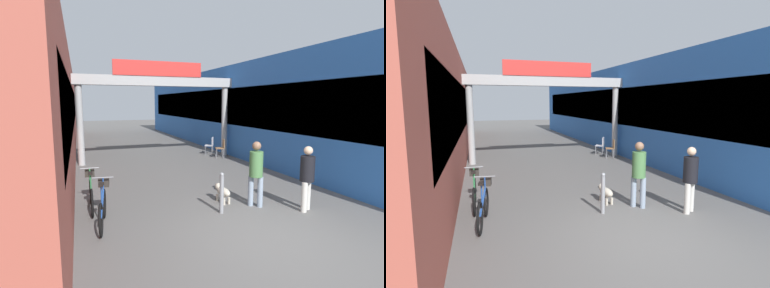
# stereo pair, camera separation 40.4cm
# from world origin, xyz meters

# --- Properties ---
(ground_plane) EXTENTS (80.00, 80.00, 0.00)m
(ground_plane) POSITION_xyz_m (0.00, 0.00, 0.00)
(ground_plane) COLOR #605E5B
(storefront_left) EXTENTS (3.00, 26.00, 4.42)m
(storefront_left) POSITION_xyz_m (-5.09, 11.00, 2.21)
(storefront_left) COLOR #B25142
(storefront_left) RESTS_ON ground_plane
(storefront_right) EXTENTS (3.00, 26.00, 4.42)m
(storefront_right) POSITION_xyz_m (5.09, 11.00, 2.21)
(storefront_right) COLOR blue
(storefront_right) RESTS_ON ground_plane
(arcade_sign_gateway) EXTENTS (7.40, 0.47, 4.42)m
(arcade_sign_gateway) POSITION_xyz_m (0.00, 8.60, 3.17)
(arcade_sign_gateway) COLOR #B2B2B2
(arcade_sign_gateway) RESTS_ON ground_plane
(pedestrian_with_dog) EXTENTS (0.48, 0.48, 1.67)m
(pedestrian_with_dog) POSITION_xyz_m (0.72, 1.68, 0.96)
(pedestrian_with_dog) COLOR #8C9EB2
(pedestrian_with_dog) RESTS_ON ground_plane
(pedestrian_companion) EXTENTS (0.46, 0.46, 1.60)m
(pedestrian_companion) POSITION_xyz_m (1.71, 0.98, 0.91)
(pedestrian_companion) COLOR silver
(pedestrian_companion) RESTS_ON ground_plane
(dog_on_leash) EXTENTS (0.29, 0.65, 0.47)m
(dog_on_leash) POSITION_xyz_m (0.09, 2.28, 0.29)
(dog_on_leash) COLOR beige
(dog_on_leash) RESTS_ON ground_plane
(bicycle_blue_nearest) EXTENTS (0.46, 1.68, 0.98)m
(bicycle_blue_nearest) POSITION_xyz_m (-3.00, 1.89, 0.44)
(bicycle_blue_nearest) COLOR black
(bicycle_blue_nearest) RESTS_ON ground_plane
(bicycle_green_second) EXTENTS (0.46, 1.69, 0.98)m
(bicycle_green_second) POSITION_xyz_m (-3.20, 3.01, 0.44)
(bicycle_green_second) COLOR black
(bicycle_green_second) RESTS_ON ground_plane
(bollard_post_metal) EXTENTS (0.10, 0.10, 0.99)m
(bollard_post_metal) POSITION_xyz_m (-0.29, 1.56, 0.51)
(bollard_post_metal) COLOR gray
(bollard_post_metal) RESTS_ON ground_plane
(cafe_chair_wood_nearer) EXTENTS (0.50, 0.50, 0.89)m
(cafe_chair_wood_nearer) POSITION_xyz_m (2.92, 8.04, 0.54)
(cafe_chair_wood_nearer) COLOR gray
(cafe_chair_wood_nearer) RESTS_ON ground_plane
(cafe_chair_aluminium_farther) EXTENTS (0.55, 0.55, 0.89)m
(cafe_chair_aluminium_farther) POSITION_xyz_m (2.79, 9.02, 0.54)
(cafe_chair_aluminium_farther) COLOR gray
(cafe_chair_aluminium_farther) RESTS_ON ground_plane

